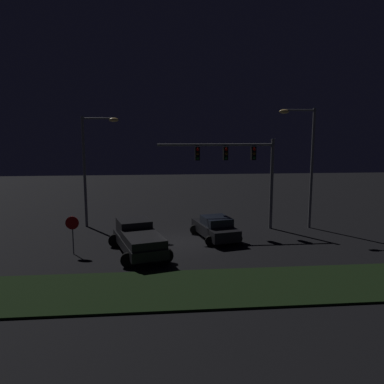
{
  "coord_description": "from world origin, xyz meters",
  "views": [
    {
      "loc": [
        -1.49,
        -23.94,
        6.94
      ],
      "look_at": [
        0.91,
        1.28,
        3.02
      ],
      "focal_mm": 35.94,
      "sensor_mm": 36.0,
      "label": 1
    }
  ],
  "objects_px": {
    "car_sedan": "(215,228)",
    "street_lamp_right": "(306,154)",
    "street_lamp_left": "(91,158)",
    "pickup_truck": "(138,237)",
    "stop_sign": "(72,228)",
    "traffic_signal_gantry": "(239,162)"
  },
  "relations": [
    {
      "from": "pickup_truck",
      "to": "street_lamp_left",
      "type": "bearing_deg",
      "value": 11.73
    },
    {
      "from": "street_lamp_left",
      "to": "stop_sign",
      "type": "distance_m",
      "value": 7.56
    },
    {
      "from": "pickup_truck",
      "to": "stop_sign",
      "type": "xyz_separation_m",
      "value": [
        -3.72,
        0.22,
        0.56
      ]
    },
    {
      "from": "street_lamp_right",
      "to": "stop_sign",
      "type": "distance_m",
      "value": 16.69
    },
    {
      "from": "car_sedan",
      "to": "street_lamp_right",
      "type": "bearing_deg",
      "value": -84.39
    },
    {
      "from": "pickup_truck",
      "to": "street_lamp_right",
      "type": "relative_size",
      "value": 0.66
    },
    {
      "from": "pickup_truck",
      "to": "street_lamp_right",
      "type": "xyz_separation_m",
      "value": [
        11.8,
        5.0,
        4.42
      ]
    },
    {
      "from": "car_sedan",
      "to": "street_lamp_right",
      "type": "height_order",
      "value": "street_lamp_right"
    },
    {
      "from": "car_sedan",
      "to": "stop_sign",
      "type": "distance_m",
      "value": 9.03
    },
    {
      "from": "car_sedan",
      "to": "street_lamp_right",
      "type": "distance_m",
      "value": 8.62
    },
    {
      "from": "stop_sign",
      "to": "street_lamp_right",
      "type": "bearing_deg",
      "value": 17.14
    },
    {
      "from": "street_lamp_left",
      "to": "stop_sign",
      "type": "relative_size",
      "value": 3.64
    },
    {
      "from": "pickup_truck",
      "to": "traffic_signal_gantry",
      "type": "distance_m",
      "value": 9.43
    },
    {
      "from": "street_lamp_left",
      "to": "stop_sign",
      "type": "height_order",
      "value": "street_lamp_left"
    },
    {
      "from": "car_sedan",
      "to": "street_lamp_right",
      "type": "xyz_separation_m",
      "value": [
        6.87,
        2.32,
        4.67
      ]
    },
    {
      "from": "street_lamp_left",
      "to": "stop_sign",
      "type": "xyz_separation_m",
      "value": [
        -0.14,
        -6.67,
        -3.55
      ]
    },
    {
      "from": "pickup_truck",
      "to": "car_sedan",
      "type": "bearing_deg",
      "value": -77.18
    },
    {
      "from": "street_lamp_left",
      "to": "street_lamp_right",
      "type": "height_order",
      "value": "street_lamp_right"
    },
    {
      "from": "pickup_truck",
      "to": "street_lamp_left",
      "type": "height_order",
      "value": "street_lamp_left"
    },
    {
      "from": "car_sedan",
      "to": "street_lamp_left",
      "type": "bearing_deg",
      "value": 50.64
    },
    {
      "from": "street_lamp_left",
      "to": "stop_sign",
      "type": "bearing_deg",
      "value": -91.18
    },
    {
      "from": "street_lamp_right",
      "to": "stop_sign",
      "type": "bearing_deg",
      "value": -162.86
    }
  ]
}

